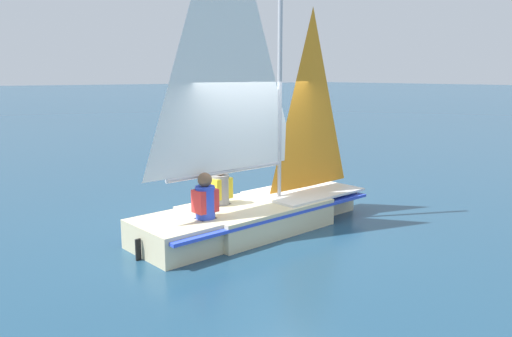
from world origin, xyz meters
The scene contains 4 objects.
ground_plane centered at (0.00, 0.00, 0.00)m, with size 260.00×260.00×0.00m, color navy.
sailboat_main centered at (0.00, 0.05, 0.80)m, with size 1.86×4.52×5.61m.
sailor_helm centered at (0.30, 0.52, 0.63)m, with size 0.33×0.36×1.16m.
sailor_crew centered at (-0.28, 1.18, 0.62)m, with size 0.33×0.36×1.16m.
Camera 1 is at (-6.63, 4.97, 2.61)m, focal length 35.00 mm.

